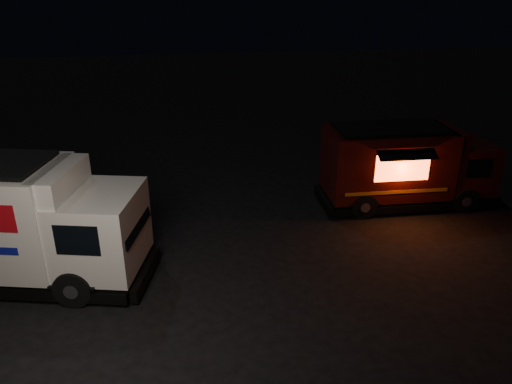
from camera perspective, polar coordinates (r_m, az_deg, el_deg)
name	(u,v)px	position (r m, az deg, el deg)	size (l,w,h in m)	color
ground	(219,283)	(12.77, -4.29, -10.38)	(80.00, 80.00, 0.00)	black
white_truck	(6,222)	(13.66, -26.64, -3.09)	(6.93, 2.36, 3.14)	silver
red_truck	(408,165)	(17.23, 17.00, 2.93)	(5.78, 2.13, 2.69)	#3C0F0B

